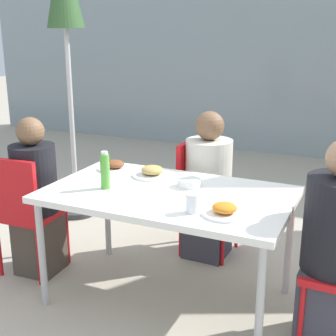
{
  "coord_description": "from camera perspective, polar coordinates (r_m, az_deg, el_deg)",
  "views": [
    {
      "loc": [
        1.12,
        -2.46,
        1.69
      ],
      "look_at": [
        0.0,
        0.0,
        0.89
      ],
      "focal_mm": 50.0,
      "sensor_mm": 36.0,
      "label": 1
    }
  ],
  "objects": [
    {
      "name": "plate_0",
      "position": [
        2.52,
        6.89,
        -5.16
      ],
      "size": [
        0.24,
        0.24,
        0.07
      ],
      "color": "white",
      "rests_on": "dining_table"
    },
    {
      "name": "chair_far",
      "position": [
        3.61,
        4.01,
        -2.42
      ],
      "size": [
        0.41,
        0.41,
        0.88
      ],
      "rotation": [
        0.0,
        0.0,
        -1.59
      ],
      "color": "red",
      "rests_on": "ground"
    },
    {
      "name": "chair_left",
      "position": [
        3.39,
        -17.25,
        -4.46
      ],
      "size": [
        0.42,
        0.42,
        0.88
      ],
      "rotation": [
        0.0,
        0.0,
        0.04
      ],
      "color": "red",
      "rests_on": "ground"
    },
    {
      "name": "bottle",
      "position": [
        2.91,
        -7.68,
        -0.33
      ],
      "size": [
        0.06,
        0.06,
        0.24
      ],
      "color": "#51A338",
      "rests_on": "dining_table"
    },
    {
      "name": "person_right",
      "position": [
        2.68,
        19.74,
        -9.8
      ],
      "size": [
        0.36,
        0.36,
        1.17
      ],
      "rotation": [
        0.0,
        0.0,
        3.1
      ],
      "color": "#383842",
      "rests_on": "ground"
    },
    {
      "name": "person_far",
      "position": [
        3.54,
        4.91,
        -2.72
      ],
      "size": [
        0.35,
        0.35,
        1.13
      ],
      "rotation": [
        0.0,
        0.0,
        -1.59
      ],
      "color": "#383842",
      "rests_on": "ground"
    },
    {
      "name": "plate_2",
      "position": [
        3.32,
        -6.5,
        0.23
      ],
      "size": [
        0.24,
        0.24,
        0.07
      ],
      "color": "white",
      "rests_on": "dining_table"
    },
    {
      "name": "drinking_cup",
      "position": [
        2.52,
        2.97,
        -4.32
      ],
      "size": [
        0.07,
        0.07,
        0.11
      ],
      "color": "white",
      "rests_on": "dining_table"
    },
    {
      "name": "plate_1",
      "position": [
        3.15,
        -1.94,
        -0.52
      ],
      "size": [
        0.27,
        0.27,
        0.07
      ],
      "color": "white",
      "rests_on": "dining_table"
    },
    {
      "name": "closed_umbrella",
      "position": [
        4.27,
        -12.47,
        18.84
      ],
      "size": [
        0.36,
        0.36,
        2.46
      ],
      "color": "#333333",
      "rests_on": "ground"
    },
    {
      "name": "salad_bowl",
      "position": [
        2.95,
        2.6,
        -1.81
      ],
      "size": [
        0.15,
        0.15,
        0.05
      ],
      "color": "white",
      "rests_on": "dining_table"
    },
    {
      "name": "person_left",
      "position": [
        3.41,
        -15.78,
        -3.91
      ],
      "size": [
        0.31,
        0.31,
        1.13
      ],
      "rotation": [
        0.0,
        0.0,
        0.04
      ],
      "color": "#473D33",
      "rests_on": "ground"
    },
    {
      "name": "dining_table",
      "position": [
        2.88,
        0.0,
        -3.9
      ],
      "size": [
        1.49,
        0.89,
        0.74
      ],
      "color": "white",
      "rests_on": "ground"
    },
    {
      "name": "ground_plane",
      "position": [
        3.19,
        0.0,
        -15.55
      ],
      "size": [
        24.0,
        24.0,
        0.0
      ],
      "primitive_type": "plane",
      "color": "#B2A893"
    },
    {
      "name": "building_facade",
      "position": [
        6.67,
        15.28,
        14.32
      ],
      "size": [
        10.0,
        0.2,
        3.0
      ],
      "color": "#89999E",
      "rests_on": "ground"
    }
  ]
}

